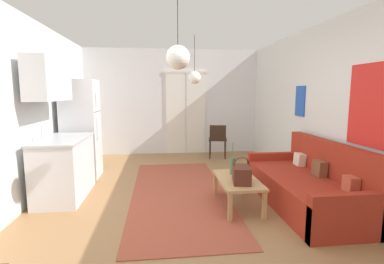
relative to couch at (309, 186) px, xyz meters
name	(u,v)px	position (x,y,z in m)	size (l,w,h in m)	color
ground_plane	(188,217)	(-1.71, -0.10, -0.32)	(4.92, 8.12, 0.10)	#996D44
wall_back	(173,102)	(-1.70, 3.71, 1.04)	(4.52, 0.13, 2.63)	silver
wall_right	(354,111)	(0.50, -0.10, 1.05)	(0.12, 7.72, 2.63)	silver
area_rug	(179,193)	(-1.77, 0.69, -0.26)	(1.43, 3.56, 0.01)	#9E4733
couch	(309,186)	(0.00, 0.00, 0.00)	(0.93, 2.12, 0.89)	maroon
coffee_table	(238,182)	(-1.01, 0.07, 0.08)	(0.51, 0.97, 0.40)	tan
bamboo_vase	(233,166)	(-1.03, 0.28, 0.25)	(0.08, 0.08, 0.46)	#47704C
handbag	(242,174)	(-1.01, -0.12, 0.24)	(0.28, 0.37, 0.34)	#512319
refrigerator	(81,129)	(-3.48, 1.77, 0.63)	(0.63, 0.60, 1.79)	white
kitchen_counter	(61,147)	(-3.51, 0.74, 0.50)	(0.63, 1.21, 2.05)	silver
accent_chair	(218,138)	(-0.68, 2.97, 0.21)	(0.49, 0.48, 0.80)	black
pendant_lamp_near	(178,57)	(-1.84, -0.34, 1.68)	(0.27, 0.27, 0.81)	black
pendant_lamp_far	(194,78)	(-1.37, 1.92, 1.58)	(0.24, 0.24, 0.91)	black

